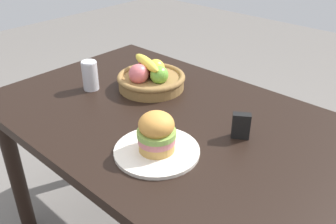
% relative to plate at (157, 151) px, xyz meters
% --- Properties ---
extents(dining_table, '(1.40, 0.90, 0.75)m').
position_rel_plate_xyz_m(dining_table, '(-0.13, 0.20, -0.11)').
color(dining_table, black).
rests_on(dining_table, ground_plane).
extents(plate, '(0.27, 0.27, 0.01)m').
position_rel_plate_xyz_m(plate, '(0.00, 0.00, 0.00)').
color(plate, silver).
rests_on(plate, dining_table).
extents(sandwich, '(0.12, 0.12, 0.13)m').
position_rel_plate_xyz_m(sandwich, '(0.00, -0.00, 0.07)').
color(sandwich, tan).
rests_on(sandwich, plate).
extents(soda_can, '(0.07, 0.07, 0.13)m').
position_rel_plate_xyz_m(soda_can, '(-0.53, 0.14, 0.06)').
color(soda_can, silver).
rests_on(soda_can, dining_table).
extents(fruit_basket, '(0.29, 0.29, 0.13)m').
position_rel_plate_xyz_m(fruit_basket, '(-0.35, 0.32, 0.04)').
color(fruit_basket, olive).
rests_on(fruit_basket, dining_table).
extents(napkin_holder, '(0.07, 0.06, 0.09)m').
position_rel_plate_xyz_m(napkin_holder, '(0.15, 0.25, 0.04)').
color(napkin_holder, black).
rests_on(napkin_holder, dining_table).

